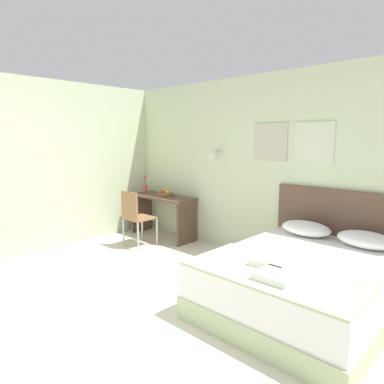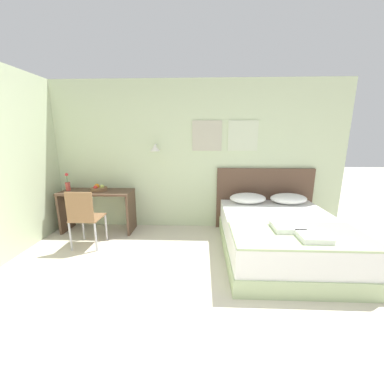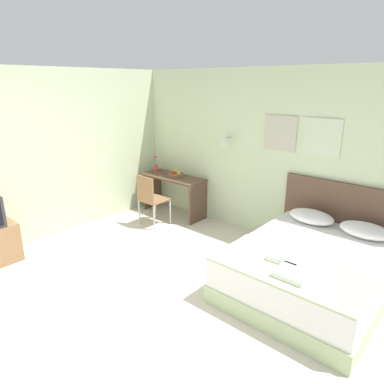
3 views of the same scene
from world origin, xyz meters
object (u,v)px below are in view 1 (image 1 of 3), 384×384
pillow_right (366,240)px  flower_vase (145,187)px  desk_chair (135,214)px  throw_blanket (274,273)px  bed (303,284)px  folded_towel_mid_bed (276,276)px  headboard (342,236)px  pillow_left (306,228)px  fruit_bowl (165,194)px  folded_towel_near_foot (273,262)px  desk (163,208)px

pillow_right → flower_vase: (-3.89, 0.03, 0.21)m
pillow_right → desk_chair: bearing=-168.2°
flower_vase → throw_blanket: bearing=-21.5°
bed → pillow_right: 0.93m
throw_blanket → folded_towel_mid_bed: bearing=-55.9°
headboard → desk_chair: size_ratio=1.90×
headboard → pillow_left: headboard is taller
pillow_right → folded_towel_mid_bed: 1.53m
pillow_left → flower_vase: 3.20m
bed → flower_vase: (-3.54, 0.81, 0.58)m
pillow_right → fruit_bowl: size_ratio=2.13×
pillow_right → throw_blanket: 1.41m
pillow_left → desk_chair: bearing=-165.1°
bed → throw_blanket: 0.66m
folded_towel_mid_bed → desk_chair: 3.13m
bed → folded_towel_near_foot: (-0.10, -0.45, 0.33)m
throw_blanket → pillow_left: bearing=104.4°
folded_towel_mid_bed → fruit_bowl: (-3.09, 1.54, 0.17)m
desk → desk_chair: (0.09, -0.69, 0.01)m
desk → desk_chair: size_ratio=1.36×
bed → flower_vase: size_ratio=6.47×
pillow_left → folded_towel_mid_bed: size_ratio=1.94×
bed → desk: desk is taller
folded_towel_near_foot → fruit_bowl: 3.16m
bed → throw_blanket: size_ratio=1.29×
headboard → throw_blanket: size_ratio=1.11×
pillow_right → bed: bearing=-114.3°
throw_blanket → flower_vase: (-3.54, 1.40, 0.29)m
pillow_left → fruit_bowl: fruit_bowl is taller
bed → desk_chair: desk_chair is taller
headboard → fruit_bowl: headboard is taller
flower_vase → folded_towel_mid_bed: bearing=-22.9°
pillow_left → bed: bearing=-65.7°
pillow_right → desk_chair: 3.35m
headboard → pillow_right: size_ratio=2.82×
desk_chair → fruit_bowl: 0.77m
pillow_right → desk_chair: desk_chair is taller
headboard → desk: headboard is taller
folded_towel_mid_bed → bed: bearing=97.5°
throw_blanket → desk_chair: size_ratio=1.72×
bed → folded_towel_mid_bed: size_ratio=6.36×
bed → headboard: (0.00, 1.05, 0.29)m
fruit_bowl → bed: bearing=-15.2°
desk → fruit_bowl: bearing=49.0°
headboard → pillow_right: headboard is taller
fruit_bowl → pillow_left: bearing=-0.8°
headboard → flower_vase: bearing=-176.1°
headboard → fruit_bowl: 3.01m
throw_blanket → folded_towel_mid_bed: 0.18m
pillow_right → fruit_bowl: fruit_bowl is taller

